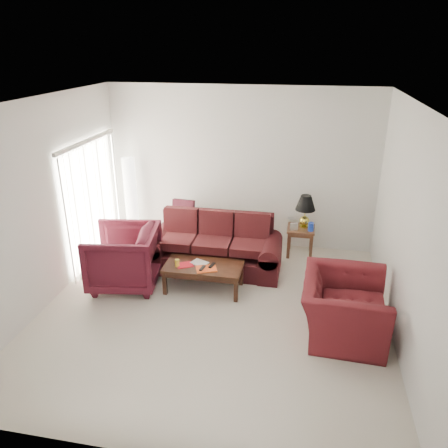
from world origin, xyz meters
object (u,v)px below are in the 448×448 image
end_table (300,241)px  armchair_left (124,258)px  floor_lamp (131,200)px  armchair_right (344,307)px  coffee_table (204,277)px  sofa (214,244)px

end_table → armchair_left: armchair_left is taller
floor_lamp → armchair_right: size_ratio=1.35×
armchair_left → armchair_right: armchair_left is taller
floor_lamp → armchair_right: 4.61m
floor_lamp → coffee_table: size_ratio=1.38×
end_table → armchair_right: 2.41m
sofa → coffee_table: (-0.01, -0.72, -0.25)m
end_table → floor_lamp: (-3.29, 0.05, 0.58)m
armchair_right → floor_lamp: bearing=61.6°
coffee_table → sofa: bearing=96.1°
armchair_right → coffee_table: 2.24m
sofa → armchair_left: (-1.30, -0.81, 0.02)m
end_table → armchair_right: armchair_right is taller
end_table → armchair_right: bearing=-74.7°
end_table → coffee_table: (-1.47, -1.57, -0.05)m
end_table → sofa: bearing=-149.8°
armchair_right → coffee_table: armchair_right is taller
armchair_left → coffee_table: size_ratio=0.88×
sofa → coffee_table: sofa is taller
sofa → floor_lamp: size_ratio=1.35×
floor_lamp → armchair_left: 1.83m
coffee_table → armchair_left: bearing=-168.7°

